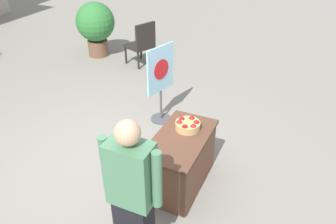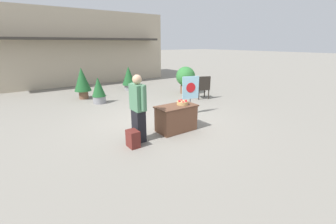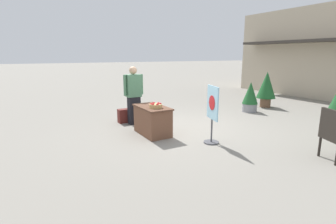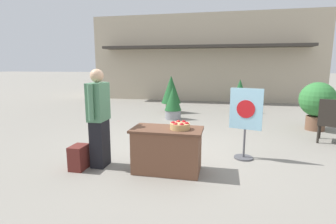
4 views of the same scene
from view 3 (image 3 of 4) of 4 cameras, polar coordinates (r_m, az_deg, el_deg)
ground_plane at (r=7.45m, az=3.25°, el=-3.58°), size 120.00×120.00×0.00m
display_table at (r=6.83m, az=-3.41°, el=-1.81°), size 1.17×0.63×0.74m
apple_basket at (r=6.54m, az=-2.69°, el=1.40°), size 0.32×0.32×0.13m
person_visitor at (r=7.81m, az=-7.48°, el=3.68°), size 0.27×0.61×1.71m
backpack at (r=8.13m, az=-9.59°, el=-0.84°), size 0.24×0.34×0.42m
poster_board at (r=6.14m, az=9.62°, el=-0.02°), size 0.59×0.36×1.36m
patio_chair at (r=6.06m, az=32.76°, el=-3.90°), size 0.71×0.71×1.03m
potted_plant_far_left at (r=11.00m, az=20.65°, el=5.19°), size 0.73×0.73×1.40m
potted_plant_near_left at (r=9.95m, az=17.46°, el=3.24°), size 0.56×0.56×1.09m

